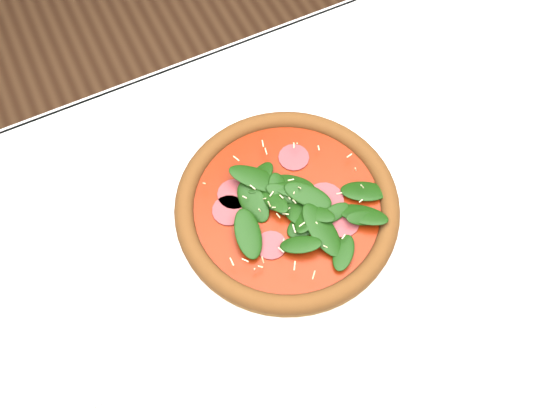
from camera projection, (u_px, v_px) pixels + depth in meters
name	position (u px, v px, depth m)	size (l,w,h in m)	color
ground	(291.00, 385.00, 1.45)	(6.00, 6.00, 0.00)	brown
dining_table	(303.00, 301.00, 0.88)	(1.21, 0.81, 0.75)	white
plate	(287.00, 211.00, 0.82)	(0.35, 0.35, 0.01)	white
pizza	(287.00, 205.00, 0.80)	(0.33, 0.33, 0.04)	brown
wine_glass	(98.00, 354.00, 0.60)	(0.08, 0.08, 0.20)	white
saucer_far	(439.00, 8.00, 0.99)	(0.14, 0.14, 0.01)	white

